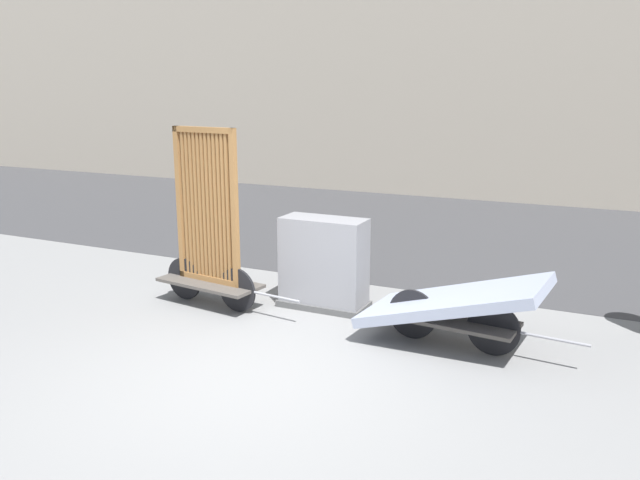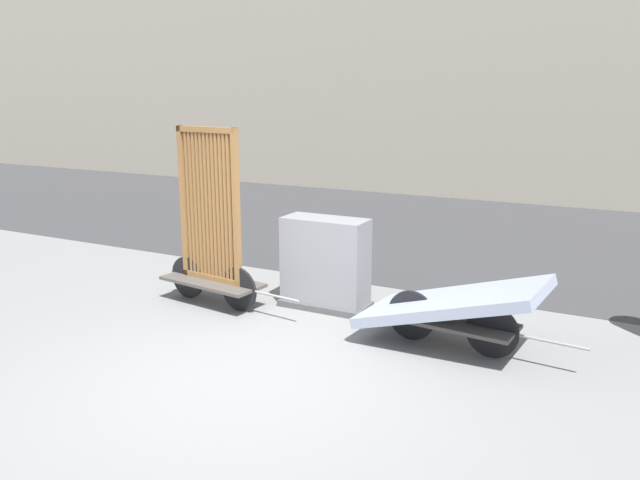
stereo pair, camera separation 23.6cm
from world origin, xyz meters
name	(u,v)px [view 2 (the right image)]	position (x,y,z in m)	size (l,w,h in m)	color
ground_plane	(243,377)	(0.00, 0.00, 0.00)	(60.00, 60.00, 0.00)	slate
road_strip	(451,232)	(0.00, 7.24, 0.00)	(56.00, 7.87, 0.01)	#38383A
bike_cart_with_bedframe	(211,240)	(-1.56, 1.62, 0.86)	(2.11, 0.72, 2.27)	#4C4742
bike_cart_with_mattress	(451,306)	(1.57, 1.62, 0.47)	(2.38, 1.20, 0.85)	#4C4742
utility_cabinet	(325,266)	(-0.21, 2.18, 0.54)	(1.13, 0.52, 1.16)	#4C4C4C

